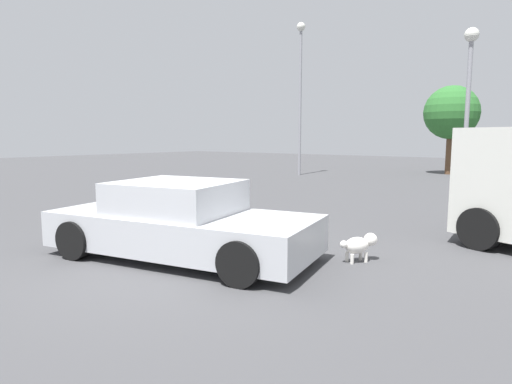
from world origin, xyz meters
TOP-DOWN VIEW (x-y plane):
  - ground_plane at (0.00, 0.00)m, footprint 80.00×80.00m
  - sedan_foreground at (-0.24, 0.25)m, footprint 4.75×2.73m
  - dog at (2.23, 1.82)m, footprint 0.46×0.61m
  - light_post_near at (1.81, 10.67)m, footprint 0.44×0.44m
  - light_post_mid at (-7.25, 15.11)m, footprint 0.44×0.44m
  - tree_back_center at (-1.03, 20.32)m, footprint 2.84×2.84m

SIDE VIEW (x-z plane):
  - ground_plane at x=0.00m, z-range 0.00..0.00m
  - dog at x=2.23m, z-range 0.06..0.51m
  - sedan_foreground at x=-0.24m, z-range -0.05..1.22m
  - tree_back_center at x=-1.03m, z-range 0.91..5.64m
  - light_post_near at x=1.81m, z-range 1.05..6.45m
  - light_post_mid at x=-7.25m, z-range 1.25..9.09m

